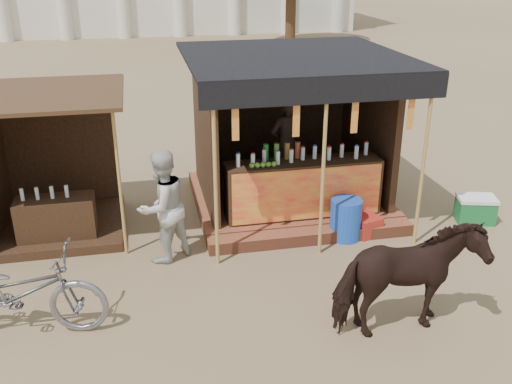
{
  "coord_description": "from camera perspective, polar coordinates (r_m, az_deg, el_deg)",
  "views": [
    {
      "loc": [
        -1.58,
        -5.91,
        4.36
      ],
      "look_at": [
        0.0,
        1.6,
        1.1
      ],
      "focal_mm": 40.0,
      "sensor_mm": 36.0,
      "label": 1
    }
  ],
  "objects": [
    {
      "name": "secondary_stall",
      "position": [
        9.93,
        -20.26,
        0.82
      ],
      "size": [
        2.4,
        2.4,
        2.38
      ],
      "color": "#3C2615",
      "rests_on": "ground"
    },
    {
      "name": "cooler",
      "position": [
        10.58,
        21.09,
        -1.6
      ],
      "size": [
        0.73,
        0.59,
        0.46
      ],
      "color": "#176930",
      "rests_on": "ground"
    },
    {
      "name": "ground",
      "position": [
        7.51,
        2.57,
        -12.49
      ],
      "size": [
        120.0,
        120.0,
        0.0
      ],
      "primitive_type": "plane",
      "color": "#846B4C",
      "rests_on": "ground"
    },
    {
      "name": "blue_barrel",
      "position": [
        9.37,
        8.95,
        -2.7
      ],
      "size": [
        0.51,
        0.51,
        0.68
      ],
      "primitive_type": "cylinder",
      "rotation": [
        0.0,
        0.0,
        -0.01
      ],
      "color": "blue",
      "rests_on": "ground"
    },
    {
      "name": "bystander",
      "position": [
        8.54,
        -9.34,
        -1.44
      ],
      "size": [
        1.07,
        1.03,
        1.73
      ],
      "primitive_type": "imported",
      "rotation": [
        0.0,
        0.0,
        3.77
      ],
      "color": "#BBBBB5",
      "rests_on": "ground"
    },
    {
      "name": "motorbike",
      "position": [
        7.54,
        -22.61,
        -9.25
      ],
      "size": [
        2.22,
        1.1,
        1.12
      ],
      "primitive_type": "imported",
      "rotation": [
        0.0,
        0.0,
        1.4
      ],
      "color": "gray",
      "rests_on": "ground"
    },
    {
      "name": "red_crate",
      "position": [
        9.62,
        10.91,
        -3.29
      ],
      "size": [
        0.49,
        0.52,
        0.33
      ],
      "primitive_type": "cube",
      "rotation": [
        0.0,
        0.0,
        0.26
      ],
      "color": "#AB251C",
      "rests_on": "ground"
    },
    {
      "name": "main_stall",
      "position": [
        10.18,
        3.47,
        3.88
      ],
      "size": [
        3.6,
        3.61,
        2.78
      ],
      "color": "brown",
      "rests_on": "ground"
    },
    {
      "name": "cow",
      "position": [
        7.09,
        14.9,
        -8.57
      ],
      "size": [
        1.82,
        0.95,
        1.48
      ],
      "primitive_type": "imported",
      "rotation": [
        0.0,
        0.0,
        1.66
      ],
      "color": "black",
      "rests_on": "ground"
    }
  ]
}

